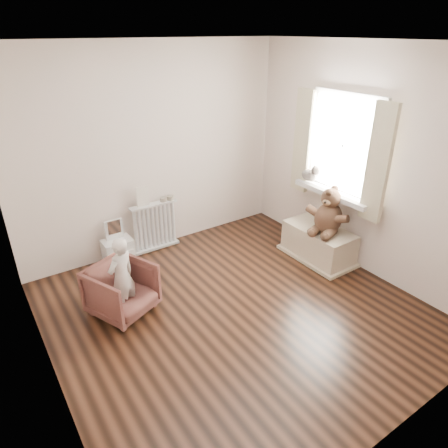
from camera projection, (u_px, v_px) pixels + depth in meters
floor at (236, 310)px, 4.23m from camera, size 3.60×3.60×0.01m
ceiling at (241, 42)px, 3.09m from camera, size 3.60×3.60×0.01m
back_wall at (154, 152)px, 5.00m from camera, size 3.60×0.02×2.60m
front_wall at (419, 294)px, 2.32m from camera, size 3.60×0.02×2.60m
left_wall at (27, 253)px, 2.76m from camera, size 0.02×3.60×2.60m
right_wall at (365, 164)px, 4.57m from camera, size 0.02×3.60×2.60m
window at (344, 146)px, 4.70m from camera, size 0.03×0.90×1.10m
window_sill at (333, 193)px, 4.91m from camera, size 0.22×1.10×0.06m
curtain_left at (378, 164)px, 4.25m from camera, size 0.06×0.26×1.30m
curtain_right at (303, 142)px, 5.10m from camera, size 0.06×0.26×1.30m
radiator at (155, 223)px, 5.25m from camera, size 0.63×0.12×0.66m
paper_doll at (143, 196)px, 5.00m from camera, size 0.16×0.01×0.26m
tin_a at (163, 199)px, 5.19m from camera, size 0.09×0.09×0.05m
tin_b at (170, 198)px, 5.24m from camera, size 0.09×0.09×0.05m
toy_vanity at (117, 243)px, 5.01m from camera, size 0.36×0.26×0.57m
armchair at (122, 290)px, 4.11m from camera, size 0.77×0.77×0.54m
child at (122, 277)px, 3.99m from camera, size 0.37×0.32×0.87m
toy_bench at (318, 244)px, 5.14m from camera, size 0.47×0.89×0.42m
teddy_bear at (329, 213)px, 4.85m from camera, size 0.56×0.49×0.58m
plush_cat at (310, 174)px, 5.15m from camera, size 0.19×0.29×0.24m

